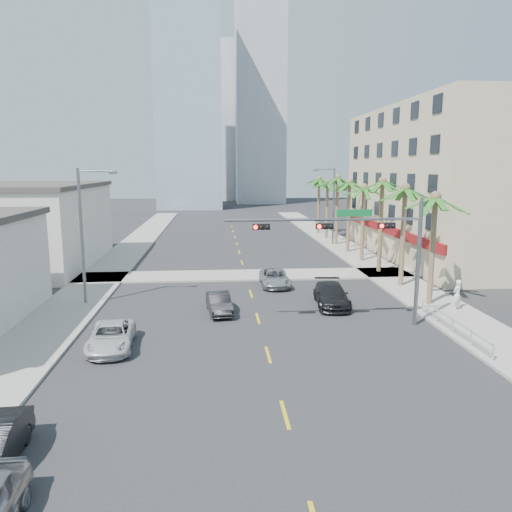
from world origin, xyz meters
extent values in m
plane|color=#262628|center=(0.00, 0.00, 0.00)|extent=(260.00, 260.00, 0.00)
cube|color=gray|center=(12.00, 20.00, 0.07)|extent=(4.00, 120.00, 0.15)
cube|color=gray|center=(-12.00, 20.00, 0.07)|extent=(4.00, 120.00, 0.15)
cube|color=gray|center=(0.00, 22.00, 0.07)|extent=(80.00, 4.00, 0.15)
cube|color=tan|center=(22.00, 30.00, 7.50)|extent=(15.00, 28.00, 15.00)
cube|color=maroon|center=(14.40, 30.00, 3.00)|extent=(0.30, 28.00, 0.80)
cube|color=beige|center=(-19.50, 28.00, 3.60)|extent=(11.00, 18.00, 7.20)
cube|color=#99B2C6|center=(-8.00, 95.00, 24.00)|extent=(14.00, 14.00, 48.00)
cube|color=#ADADB2|center=(9.00, 110.00, 30.00)|extent=(12.00, 12.00, 60.00)
cube|color=#ADADB2|center=(-3.00, 125.00, 21.00)|extent=(16.00, 16.00, 42.00)
cylinder|color=slate|center=(9.00, 8.00, 3.60)|extent=(0.24, 0.24, 7.20)
cylinder|color=slate|center=(3.50, 8.00, 6.20)|extent=(11.00, 0.16, 0.16)
cube|color=#0C662D|center=(5.20, 8.00, 6.55)|extent=(2.00, 0.05, 0.40)
cube|color=black|center=(7.00, 7.85, 5.85)|extent=(0.95, 0.28, 0.32)
sphere|color=#FF0C05|center=(6.68, 7.69, 5.85)|extent=(0.22, 0.22, 0.22)
cube|color=black|center=(3.50, 7.85, 5.85)|extent=(0.95, 0.28, 0.32)
sphere|color=#FF0C05|center=(3.18, 7.69, 5.85)|extent=(0.22, 0.22, 0.22)
cube|color=black|center=(0.00, 7.85, 5.85)|extent=(0.95, 0.28, 0.32)
sphere|color=#FF0C05|center=(-0.32, 7.69, 5.85)|extent=(0.22, 0.22, 0.22)
cylinder|color=brown|center=(11.60, 12.00, 3.60)|extent=(0.36, 0.36, 7.20)
cylinder|color=brown|center=(11.60, 17.20, 3.78)|extent=(0.36, 0.36, 7.56)
cylinder|color=brown|center=(11.60, 22.40, 3.96)|extent=(0.36, 0.36, 7.92)
cylinder|color=brown|center=(11.60, 27.60, 3.60)|extent=(0.36, 0.36, 7.20)
cylinder|color=brown|center=(11.60, 32.80, 3.78)|extent=(0.36, 0.36, 7.56)
cylinder|color=brown|center=(11.60, 38.00, 3.96)|extent=(0.36, 0.36, 7.92)
cylinder|color=brown|center=(11.60, 43.20, 3.60)|extent=(0.36, 0.36, 7.20)
cylinder|color=brown|center=(11.60, 48.40, 3.78)|extent=(0.36, 0.36, 7.56)
cylinder|color=slate|center=(-11.20, 14.00, 4.50)|extent=(0.20, 0.20, 9.00)
cylinder|color=slate|center=(-10.10, 14.00, 8.80)|extent=(2.20, 0.12, 0.12)
cube|color=slate|center=(-9.00, 14.00, 8.70)|extent=(0.50, 0.25, 0.18)
cylinder|color=slate|center=(11.20, 38.00, 4.50)|extent=(0.20, 0.20, 9.00)
cylinder|color=slate|center=(10.10, 38.00, 8.80)|extent=(2.20, 0.12, 0.12)
cube|color=slate|center=(9.00, 38.00, 8.70)|extent=(0.50, 0.25, 0.18)
cylinder|color=silver|center=(10.30, 6.00, 0.55)|extent=(0.08, 8.00, 0.08)
cylinder|color=silver|center=(10.30, 6.00, 0.90)|extent=(0.08, 8.00, 0.08)
cylinder|color=silver|center=(10.30, 2.00, 0.50)|extent=(0.08, 0.08, 1.00)
cylinder|color=silver|center=(10.30, 4.00, 0.50)|extent=(0.08, 0.08, 1.00)
cylinder|color=silver|center=(10.30, 6.00, 0.50)|extent=(0.08, 0.08, 1.00)
cylinder|color=silver|center=(10.30, 8.00, 0.50)|extent=(0.08, 0.08, 1.00)
cylinder|color=silver|center=(10.30, 10.00, 0.50)|extent=(0.08, 0.08, 1.00)
imported|color=silver|center=(-7.80, 5.49, 0.64)|extent=(2.42, 4.73, 1.28)
imported|color=black|center=(-2.32, 11.34, 0.64)|extent=(1.79, 3.99, 1.27)
imported|color=#AFB0B4|center=(2.00, 18.25, 0.63)|extent=(2.12, 4.56, 1.27)
imported|color=black|center=(5.09, 12.42, 0.73)|extent=(2.48, 5.18, 1.46)
imported|color=white|center=(12.71, 10.47, 1.10)|extent=(0.83, 0.76, 1.91)
camera|label=1|loc=(-2.46, -19.03, 9.04)|focal=35.00mm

